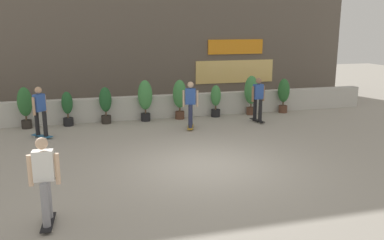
{
  "coord_description": "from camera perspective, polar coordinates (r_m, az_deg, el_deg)",
  "views": [
    {
      "loc": [
        -3.14,
        -9.8,
        3.63
      ],
      "look_at": [
        0.0,
        1.5,
        0.9
      ],
      "focal_mm": 38.27,
      "sensor_mm": 36.0,
      "label": 1
    }
  ],
  "objects": [
    {
      "name": "skater_by_wall_right",
      "position": [
        14.18,
        -20.44,
        1.34
      ],
      "size": [
        0.73,
        0.69,
        1.7
      ],
      "color": "#266699",
      "rests_on": "ground"
    },
    {
      "name": "building_backdrop",
      "position": [
        20.05,
        -6.64,
        11.94
      ],
      "size": [
        20.0,
        2.08,
        6.5
      ],
      "color": "#60564C",
      "rests_on": "ground"
    },
    {
      "name": "ground_plane",
      "position": [
        10.91,
        2.12,
        -6.34
      ],
      "size": [
        48.0,
        48.0,
        0.0
      ],
      "primitive_type": "plane",
      "color": "#A8A093"
    },
    {
      "name": "potted_plant_5",
      "position": [
        16.48,
        3.33,
        2.88
      ],
      "size": [
        0.41,
        0.41,
        1.28
      ],
      "color": "black",
      "rests_on": "ground"
    },
    {
      "name": "planter_wall",
      "position": [
        16.42,
        -4.21,
        1.91
      ],
      "size": [
        18.0,
        0.4,
        0.9
      ],
      "primitive_type": "cube",
      "color": "beige",
      "rests_on": "ground"
    },
    {
      "name": "potted_plant_2",
      "position": [
        15.63,
        -11.97,
        2.35
      ],
      "size": [
        0.46,
        0.46,
        1.38
      ],
      "color": "#2D2823",
      "rests_on": "ground"
    },
    {
      "name": "skater_foreground",
      "position": [
        7.91,
        -19.87,
        -7.58
      ],
      "size": [
        0.56,
        0.81,
        1.7
      ],
      "color": "black",
      "rests_on": "ground"
    },
    {
      "name": "potted_plant_0",
      "position": [
        15.71,
        -22.26,
        2.0
      ],
      "size": [
        0.51,
        0.51,
        1.49
      ],
      "color": "#2D2823",
      "rests_on": "ground"
    },
    {
      "name": "potted_plant_6",
      "position": [
        17.0,
        8.27,
        3.89
      ],
      "size": [
        0.57,
        0.57,
        1.61
      ],
      "color": "brown",
      "rests_on": "ground"
    },
    {
      "name": "skater_far_left",
      "position": [
        14.48,
        -0.21,
        2.41
      ],
      "size": [
        0.54,
        0.82,
        1.7
      ],
      "color": "#BF8C26",
      "rests_on": "ground"
    },
    {
      "name": "potted_plant_7",
      "position": [
        17.65,
        12.65,
        3.67
      ],
      "size": [
        0.49,
        0.49,
        1.44
      ],
      "color": "brown",
      "rests_on": "ground"
    },
    {
      "name": "potted_plant_4",
      "position": [
        16.03,
        -1.72,
        3.33
      ],
      "size": [
        0.54,
        0.54,
        1.55
      ],
      "color": "brown",
      "rests_on": "ground"
    },
    {
      "name": "skater_far_right",
      "position": [
        15.69,
        9.18,
        3.08
      ],
      "size": [
        0.55,
        0.82,
        1.7
      ],
      "color": "black",
      "rests_on": "ground"
    },
    {
      "name": "potted_plant_1",
      "position": [
        15.63,
        -16.98,
        1.72
      ],
      "size": [
        0.4,
        0.4,
        1.27
      ],
      "color": "black",
      "rests_on": "ground"
    },
    {
      "name": "potted_plant_3",
      "position": [
        15.77,
        -6.55,
        3.17
      ],
      "size": [
        0.56,
        0.56,
        1.59
      ],
      "color": "black",
      "rests_on": "ground"
    }
  ]
}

